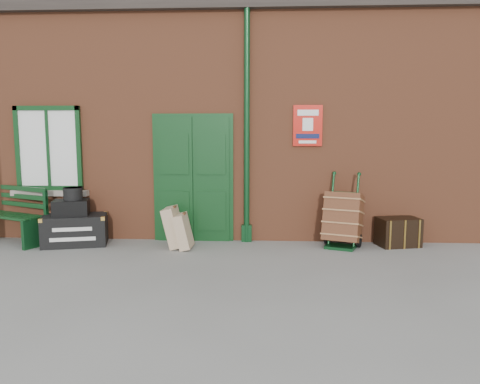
# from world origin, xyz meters

# --- Properties ---
(ground) EXTENTS (80.00, 80.00, 0.00)m
(ground) POSITION_xyz_m (0.00, 0.00, 0.00)
(ground) COLOR gray
(ground) RESTS_ON ground
(station_building) EXTENTS (10.30, 4.30, 4.36)m
(station_building) POSITION_xyz_m (-0.00, 3.49, 2.16)
(station_building) COLOR brown
(station_building) RESTS_ON ground
(bench) EXTENTS (1.71, 1.15, 1.02)m
(bench) POSITION_xyz_m (-3.59, 1.22, 0.51)
(bench) COLOR #0E3615
(bench) RESTS_ON ground
(houdini_trunk) EXTENTS (1.16, 0.82, 0.53)m
(houdini_trunk) POSITION_xyz_m (-2.30, 1.01, 0.26)
(houdini_trunk) COLOR black
(houdini_trunk) RESTS_ON ground
(strongbox) EXTENTS (0.66, 0.55, 0.26)m
(strongbox) POSITION_xyz_m (-2.35, 1.01, 0.66)
(strongbox) COLOR black
(strongbox) RESTS_ON houdini_trunk
(hatbox) EXTENTS (0.38, 0.38, 0.21)m
(hatbox) POSITION_xyz_m (-2.32, 1.04, 0.89)
(hatbox) COLOR black
(hatbox) RESTS_ON strongbox
(suitcase_back) EXTENTS (0.36, 0.49, 0.70)m
(suitcase_back) POSITION_xyz_m (-0.57, 0.96, 0.35)
(suitcase_back) COLOR tan
(suitcase_back) RESTS_ON ground
(suitcase_front) EXTENTS (0.32, 0.44, 0.60)m
(suitcase_front) POSITION_xyz_m (-0.39, 0.86, 0.30)
(suitcase_front) COLOR tan
(suitcase_front) RESTS_ON ground
(porter_trolley) EXTENTS (0.79, 0.82, 1.24)m
(porter_trolley) POSITION_xyz_m (2.30, 1.16, 0.48)
(porter_trolley) COLOR #0D3719
(porter_trolley) RESTS_ON ground
(dark_trunk) EXTENTS (0.76, 0.58, 0.49)m
(dark_trunk) POSITION_xyz_m (3.25, 1.25, 0.24)
(dark_trunk) COLOR black
(dark_trunk) RESTS_ON ground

